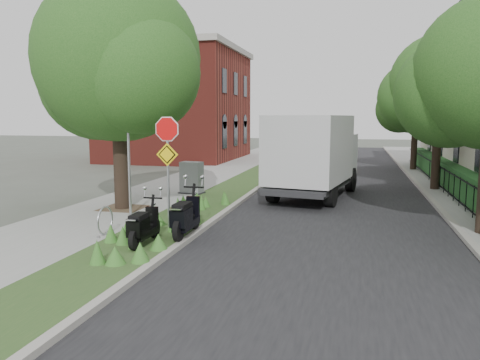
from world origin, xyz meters
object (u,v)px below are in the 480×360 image
object	(u,v)px
sign_assembly	(167,149)
utility_cabinet	(192,178)
box_truck	(314,152)
scooter_far	(184,220)
scooter_near	(142,230)

from	to	relation	value
sign_assembly	utility_cabinet	xyz separation A→B (m)	(-1.40, 5.79, -1.59)
utility_cabinet	sign_assembly	bearing A→B (deg)	-76.42
sign_assembly	box_truck	xyz separation A→B (m)	(3.44, 6.56, -0.52)
scooter_far	box_truck	bearing A→B (deg)	70.55
scooter_far	utility_cabinet	distance (m)	7.05
scooter_near	scooter_far	distance (m)	1.25
sign_assembly	scooter_far	distance (m)	2.13
sign_assembly	scooter_near	world-z (taller)	sign_assembly
box_truck	utility_cabinet	size ratio (longest dim) A/B	5.05
scooter_far	utility_cabinet	size ratio (longest dim) A/B	1.50
sign_assembly	scooter_far	bearing A→B (deg)	-47.99
scooter_near	box_truck	size ratio (longest dim) A/B	0.26
scooter_far	sign_assembly	bearing A→B (deg)	132.01
sign_assembly	scooter_near	size ratio (longest dim) A/B	1.90
sign_assembly	scooter_near	bearing A→B (deg)	-86.81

